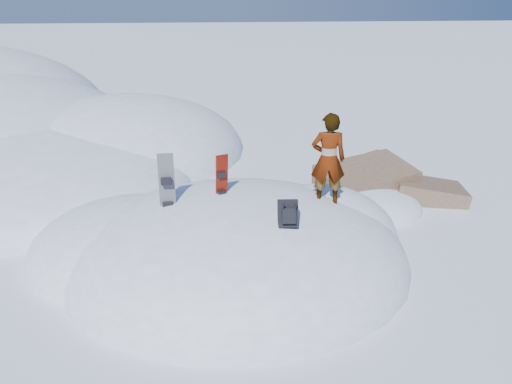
{
  "coord_description": "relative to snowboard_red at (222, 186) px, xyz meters",
  "views": [
    {
      "loc": [
        -0.31,
        -8.84,
        5.42
      ],
      "look_at": [
        0.4,
        0.3,
        1.47
      ],
      "focal_mm": 35.0,
      "sensor_mm": 36.0,
      "label": 1
    }
  ],
  "objects": [
    {
      "name": "ground",
      "position": [
        0.28,
        -0.28,
        -1.64
      ],
      "size": [
        120.0,
        120.0,
        0.0
      ],
      "primitive_type": "plane",
      "color": "white",
      "rests_on": "ground"
    },
    {
      "name": "snow_mound",
      "position": [
        0.11,
        -0.04,
        -1.64
      ],
      "size": [
        8.0,
        6.0,
        3.0
      ],
      "color": "white",
      "rests_on": "ground"
    },
    {
      "name": "rock_outcrop",
      "position": [
        4.0,
        2.73,
        -1.62
      ],
      "size": [
        4.68,
        4.41,
        1.68
      ],
      "color": "brown",
      "rests_on": "ground"
    },
    {
      "name": "snowboard_red",
      "position": [
        0.0,
        0.0,
        0.0
      ],
      "size": [
        0.28,
        0.24,
        1.34
      ],
      "rotation": [
        0.0,
        0.0,
        0.4
      ],
      "color": "red",
      "rests_on": "snow_mound"
    },
    {
      "name": "snowboard_dark",
      "position": [
        -1.05,
        -0.23,
        -0.07
      ],
      "size": [
        0.32,
        0.33,
        1.63
      ],
      "rotation": [
        0.0,
        0.0,
        0.05
      ],
      "color": "black",
      "rests_on": "snow_mound"
    },
    {
      "name": "backpack",
      "position": [
        1.15,
        -1.24,
        -0.06
      ],
      "size": [
        0.37,
        0.47,
        0.59
      ],
      "rotation": [
        0.0,
        0.0,
        -0.04
      ],
      "color": "black",
      "rests_on": "snow_mound"
    },
    {
      "name": "gear_pile",
      "position": [
        -2.42,
        -1.31,
        -1.52
      ],
      "size": [
        0.94,
        0.76,
        0.25
      ],
      "rotation": [
        0.0,
        0.0,
        0.51
      ],
      "color": "black",
      "rests_on": "ground"
    },
    {
      "name": "person",
      "position": [
        2.11,
        0.0,
        0.49
      ],
      "size": [
        0.72,
        0.51,
        1.88
      ],
      "primitive_type": "imported",
      "rotation": [
        0.0,
        0.0,
        3.04
      ],
      "color": "slate",
      "rests_on": "snow_mound"
    }
  ]
}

